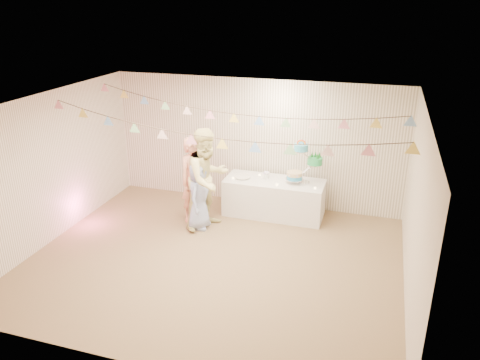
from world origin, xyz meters
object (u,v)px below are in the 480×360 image
(cake_stand, at_px, (304,162))
(person_child, at_px, (199,195))
(table, at_px, (274,198))
(person_adult_b, at_px, (207,179))
(person_adult_a, at_px, (194,180))

(cake_stand, relative_size, person_child, 0.62)
(table, height_order, person_child, person_child)
(cake_stand, height_order, person_adult_b, person_adult_b)
(table, xyz_separation_m, person_adult_b, (-1.07, -0.85, 0.59))
(table, distance_m, person_child, 1.56)
(table, bearing_deg, person_adult_a, -154.31)
(person_adult_b, distance_m, person_child, 0.35)
(person_child, bearing_deg, table, -52.17)
(cake_stand, bearing_deg, person_child, -150.29)
(person_adult_b, bearing_deg, cake_stand, -31.55)
(person_child, bearing_deg, person_adult_b, -54.99)
(cake_stand, height_order, person_child, cake_stand)
(cake_stand, distance_m, person_child, 2.08)
(table, xyz_separation_m, cake_stand, (0.55, 0.05, 0.79))
(cake_stand, distance_m, person_adult_a, 2.11)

